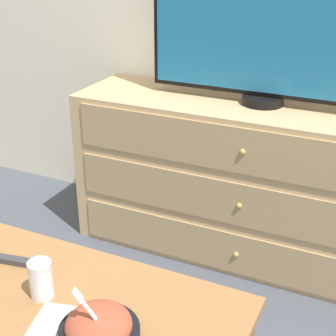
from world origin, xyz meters
The scene contains 8 objects.
ground_plane centered at (0.00, 0.00, 0.00)m, with size 12.00×12.00×0.00m, color #474C56.
dresser centered at (0.08, -0.25, 0.36)m, with size 1.64×0.46×0.73m.
tv centered at (0.08, -0.22, 1.08)m, with size 1.01×0.17×0.70m.
coffee_table centered at (-0.15, -1.40, 0.41)m, with size 1.04×0.48×0.49m.
takeout_bowl centered at (0.04, -1.49, 0.52)m, with size 0.20×0.20×0.17m.
drink_cup centered at (-0.19, -1.41, 0.54)m, with size 0.06×0.06×0.11m.
napkin centered at (-0.07, -1.49, 0.49)m, with size 0.19×0.19×0.00m.
remote_control centered at (-0.37, -1.33, 0.50)m, with size 0.15×0.05×0.02m.
Camera 1 is at (0.60, -2.29, 1.40)m, focal length 55.00 mm.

